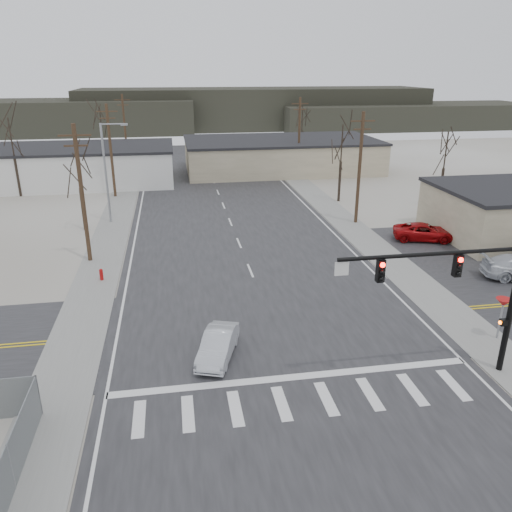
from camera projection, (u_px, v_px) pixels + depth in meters
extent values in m
plane|color=silver|center=(272.00, 325.00, 28.04)|extent=(140.00, 140.00, 0.00)
cube|color=#252427|center=(237.00, 239.00, 41.86)|extent=(18.00, 110.00, 0.05)
cube|color=#252427|center=(272.00, 324.00, 28.03)|extent=(90.00, 10.00, 0.04)
cube|color=gray|center=(113.00, 228.00, 44.82)|extent=(3.00, 90.00, 0.06)
cube|color=gray|center=(339.00, 217.00, 48.11)|extent=(3.00, 90.00, 0.06)
cylinder|color=black|center=(512.00, 302.00, 22.57)|extent=(0.28, 0.28, 7.20)
cylinder|color=black|center=(433.00, 254.00, 20.99)|extent=(8.40, 0.18, 0.18)
cube|color=black|center=(458.00, 265.00, 21.39)|extent=(0.32, 0.30, 1.00)
cube|color=black|center=(380.00, 271.00, 20.85)|extent=(0.32, 0.30, 1.00)
sphere|color=#FF0C05|center=(461.00, 260.00, 21.12)|extent=(0.22, 0.22, 0.22)
sphere|color=#FF0C05|center=(383.00, 265.00, 20.58)|extent=(0.22, 0.22, 0.22)
cube|color=silver|center=(342.00, 269.00, 20.51)|extent=(0.60, 0.04, 0.60)
cube|color=black|center=(503.00, 322.00, 22.88)|extent=(0.30, 0.25, 0.30)
sphere|color=#FF5905|center=(500.00, 323.00, 22.86)|extent=(0.18, 0.18, 0.18)
cylinder|color=#A50C0C|center=(101.00, 276.00, 33.70)|extent=(0.24, 0.24, 0.70)
sphere|color=#A50C0C|center=(101.00, 270.00, 33.56)|extent=(0.24, 0.24, 0.24)
cylinder|color=gray|center=(500.00, 321.00, 26.22)|extent=(0.10, 0.10, 2.10)
cone|color=#A50C0C|center=(504.00, 302.00, 25.83)|extent=(0.80, 0.80, 0.40)
cube|color=silver|center=(83.00, 166.00, 61.68)|extent=(22.00, 12.00, 4.20)
cube|color=black|center=(80.00, 148.00, 60.88)|extent=(22.30, 12.30, 0.30)
cube|color=#BDAF90|center=(281.00, 156.00, 69.44)|extent=(26.00, 14.00, 4.00)
cube|color=black|center=(281.00, 140.00, 68.68)|extent=(26.30, 14.30, 0.30)
cylinder|color=#452D20|center=(82.00, 195.00, 35.54)|extent=(0.30, 0.30, 10.00)
cube|color=#452D20|center=(75.00, 135.00, 34.05)|extent=(2.20, 0.12, 0.12)
cube|color=#452D20|center=(76.00, 146.00, 34.30)|extent=(1.60, 0.12, 0.12)
cylinder|color=#452D20|center=(111.00, 152.00, 53.98)|extent=(0.30, 0.30, 10.00)
cube|color=#452D20|center=(107.00, 111.00, 52.49)|extent=(2.20, 0.12, 0.12)
cube|color=#452D20|center=(108.00, 118.00, 52.73)|extent=(1.60, 0.12, 0.12)
cylinder|color=#452D20|center=(125.00, 130.00, 72.41)|extent=(0.30, 0.30, 10.00)
cube|color=#452D20|center=(122.00, 100.00, 70.92)|extent=(2.20, 0.12, 0.12)
cube|color=#452D20|center=(123.00, 105.00, 71.17)|extent=(1.60, 0.12, 0.12)
cylinder|color=#452D20|center=(359.00, 169.00, 44.64)|extent=(0.30, 0.30, 10.00)
cube|color=#452D20|center=(363.00, 121.00, 43.15)|extent=(2.20, 0.12, 0.12)
cube|color=#452D20|center=(362.00, 129.00, 43.40)|extent=(1.60, 0.12, 0.12)
cylinder|color=#452D20|center=(299.00, 137.00, 64.92)|extent=(0.30, 0.30, 10.00)
cube|color=#452D20|center=(300.00, 104.00, 63.43)|extent=(2.20, 0.12, 0.12)
cube|color=#452D20|center=(300.00, 109.00, 63.68)|extent=(1.60, 0.12, 0.12)
cylinder|color=gray|center=(106.00, 174.00, 45.01)|extent=(0.20, 0.20, 9.00)
cylinder|color=gray|center=(112.00, 124.00, 43.61)|extent=(2.00, 0.12, 0.12)
cube|color=gray|center=(124.00, 124.00, 43.78)|extent=(0.60, 0.25, 0.18)
cylinder|color=#2F251D|center=(83.00, 209.00, 43.79)|extent=(0.28, 0.28, 3.75)
cylinder|color=#2F251D|center=(78.00, 171.00, 42.59)|extent=(0.14, 0.14, 3.75)
cylinder|color=#2F251D|center=(340.00, 182.00, 53.19)|extent=(0.28, 0.28, 4.25)
cylinder|color=#2F251D|center=(342.00, 145.00, 51.84)|extent=(0.14, 0.14, 4.25)
cylinder|color=#2F251D|center=(105.00, 156.00, 67.47)|extent=(0.28, 0.28, 4.50)
cylinder|color=#2F251D|center=(101.00, 126.00, 66.03)|extent=(0.14, 0.14, 4.50)
cylinder|color=#2F251D|center=(301.00, 146.00, 77.60)|extent=(0.28, 0.28, 4.00)
cylinder|color=#2F251D|center=(302.00, 123.00, 76.32)|extent=(0.14, 0.14, 4.00)
cylinder|color=#2F251D|center=(441.00, 188.00, 51.03)|extent=(0.28, 0.28, 4.00)
cylinder|color=#2F251D|center=(446.00, 152.00, 49.75)|extent=(0.14, 0.14, 4.00)
cylinder|color=#2F251D|center=(18.00, 176.00, 55.17)|extent=(0.28, 0.28, 4.50)
cylinder|color=#2F251D|center=(11.00, 139.00, 53.73)|extent=(0.14, 0.14, 4.50)
cube|color=#333026|center=(27.00, 118.00, 106.17)|extent=(70.00, 18.00, 7.00)
cube|color=#333026|center=(255.00, 108.00, 117.27)|extent=(80.00, 18.00, 9.00)
cube|color=#333026|center=(405.00, 116.00, 117.80)|extent=(60.00, 18.00, 5.50)
imported|color=#B5B9C1|center=(218.00, 345.00, 24.62)|extent=(2.62, 4.27, 1.33)
imported|color=black|center=(231.00, 157.00, 75.41)|extent=(2.90, 5.97, 1.68)
imported|color=black|center=(159.00, 151.00, 80.54)|extent=(3.35, 4.72, 1.49)
imported|color=#A0080B|center=(424.00, 232.00, 41.44)|extent=(5.47, 3.68, 1.39)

